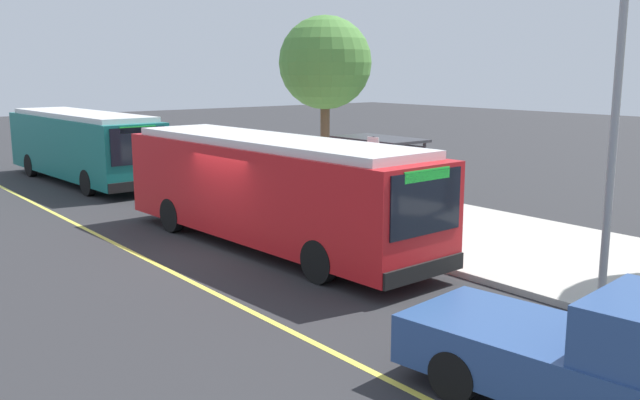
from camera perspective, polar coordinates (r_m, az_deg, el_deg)
ground_plane at (r=18.59m, az=-7.29°, el=-4.05°), size 120.00×120.00×0.00m
sidewalk_curb at (r=22.16m, az=6.12°, el=-1.42°), size 44.00×6.40×0.15m
lane_stripe_center at (r=17.61m, az=-13.45°, el=-5.09°), size 36.00×0.14×0.01m
transit_bus_main at (r=18.47m, az=-4.12°, el=1.04°), size 10.98×3.08×2.95m
transit_bus_second at (r=30.81m, az=-18.95°, el=4.37°), size 10.64×3.01×2.95m
pickup_truck at (r=10.22m, az=22.91°, el=-12.31°), size 5.62×2.69×1.85m
bus_shelter at (r=21.89m, az=4.86°, el=3.34°), size 2.90×1.60×2.48m
waiting_bench at (r=22.13m, az=4.71°, el=0.06°), size 1.60×0.48×0.95m
route_sign_post at (r=18.70m, az=4.38°, el=2.22°), size 0.44×0.08×2.80m
pedestrian_commuter at (r=19.09m, az=7.03°, el=-0.22°), size 0.24×0.40×1.69m
street_tree_upstreet at (r=26.87m, az=0.42°, el=11.18°), size 3.54×3.54×6.58m
utility_pole at (r=14.52m, az=22.99°, el=4.50°), size 0.16×0.16×6.40m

